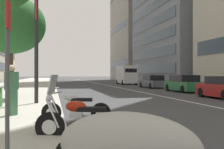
{
  "coord_description": "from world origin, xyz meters",
  "views": [
    {
      "loc": [
        -3.13,
        7.24,
        1.49
      ],
      "look_at": [
        12.85,
        3.93,
        1.48
      ],
      "focal_mm": 45.95,
      "sensor_mm": 36.0,
      "label": 1
    }
  ],
  "objects_px": {
    "motorcycle_under_tarp": "(82,122)",
    "pedestrian_on_plaza": "(12,90)",
    "motorcycle_second_in_row": "(75,108)",
    "parking_sign_by_curb": "(8,42)",
    "car_mid_block_traffic": "(184,84)",
    "car_following_behind": "(153,82)",
    "street_tree_far_plaza": "(11,25)",
    "motorcycle_by_sign_pole": "(126,146)",
    "delivery_van_ahead": "(126,75)"
  },
  "relations": [
    {
      "from": "car_following_behind",
      "to": "parking_sign_by_curb",
      "type": "bearing_deg",
      "value": 153.66
    },
    {
      "from": "motorcycle_under_tarp",
      "to": "delivery_van_ahead",
      "type": "xyz_separation_m",
      "value": [
        35.38,
        -10.19,
        1.02
      ]
    },
    {
      "from": "motorcycle_under_tarp",
      "to": "car_following_behind",
      "type": "height_order",
      "value": "motorcycle_under_tarp"
    },
    {
      "from": "motorcycle_second_in_row",
      "to": "car_mid_block_traffic",
      "type": "distance_m",
      "value": 17.12
    },
    {
      "from": "motorcycle_by_sign_pole",
      "to": "street_tree_far_plaza",
      "type": "xyz_separation_m",
      "value": [
        13.64,
        3.28,
        3.79
      ]
    },
    {
      "from": "car_mid_block_traffic",
      "to": "pedestrian_on_plaza",
      "type": "distance_m",
      "value": 17.73
    },
    {
      "from": "street_tree_far_plaza",
      "to": "parking_sign_by_curb",
      "type": "bearing_deg",
      "value": -172.46
    },
    {
      "from": "street_tree_far_plaza",
      "to": "pedestrian_on_plaza",
      "type": "height_order",
      "value": "street_tree_far_plaza"
    },
    {
      "from": "delivery_van_ahead",
      "to": "street_tree_far_plaza",
      "type": "height_order",
      "value": "street_tree_far_plaza"
    },
    {
      "from": "car_following_behind",
      "to": "motorcycle_under_tarp",
      "type": "bearing_deg",
      "value": 154.34
    },
    {
      "from": "car_following_behind",
      "to": "delivery_van_ahead",
      "type": "height_order",
      "value": "delivery_van_ahead"
    },
    {
      "from": "motorcycle_by_sign_pole",
      "to": "pedestrian_on_plaza",
      "type": "distance_m",
      "value": 6.6
    },
    {
      "from": "car_following_behind",
      "to": "street_tree_far_plaza",
      "type": "xyz_separation_m",
      "value": [
        -12.65,
        13.13,
        3.69
      ]
    },
    {
      "from": "parking_sign_by_curb",
      "to": "street_tree_far_plaza",
      "type": "distance_m",
      "value": 13.37
    },
    {
      "from": "delivery_van_ahead",
      "to": "pedestrian_on_plaza",
      "type": "distance_m",
      "value": 34.07
    },
    {
      "from": "motorcycle_under_tarp",
      "to": "delivery_van_ahead",
      "type": "relative_size",
      "value": 0.37
    },
    {
      "from": "car_mid_block_traffic",
      "to": "car_following_behind",
      "type": "height_order",
      "value": "car_mid_block_traffic"
    },
    {
      "from": "motorcycle_by_sign_pole",
      "to": "car_mid_block_traffic",
      "type": "xyz_separation_m",
      "value": [
        18.98,
        -10.01,
        0.13
      ]
    },
    {
      "from": "motorcycle_second_in_row",
      "to": "car_mid_block_traffic",
      "type": "bearing_deg",
      "value": -113.63
    },
    {
      "from": "car_following_behind",
      "to": "parking_sign_by_curb",
      "type": "distance_m",
      "value": 28.14
    },
    {
      "from": "car_mid_block_traffic",
      "to": "street_tree_far_plaza",
      "type": "bearing_deg",
      "value": 111.29
    },
    {
      "from": "motorcycle_under_tarp",
      "to": "street_tree_far_plaza",
      "type": "bearing_deg",
      "value": -57.07
    },
    {
      "from": "parking_sign_by_curb",
      "to": "pedestrian_on_plaza",
      "type": "relative_size",
      "value": 1.74
    },
    {
      "from": "delivery_van_ahead",
      "to": "street_tree_far_plaza",
      "type": "xyz_separation_m",
      "value": [
        -24.38,
        13.16,
        2.87
      ]
    },
    {
      "from": "car_following_behind",
      "to": "delivery_van_ahead",
      "type": "bearing_deg",
      "value": -2.53
    },
    {
      "from": "motorcycle_by_sign_pole",
      "to": "parking_sign_by_curb",
      "type": "relative_size",
      "value": 0.72
    },
    {
      "from": "motorcycle_by_sign_pole",
      "to": "car_following_behind",
      "type": "height_order",
      "value": "car_following_behind"
    },
    {
      "from": "motorcycle_by_sign_pole",
      "to": "car_following_behind",
      "type": "bearing_deg",
      "value": -78.63
    },
    {
      "from": "motorcycle_by_sign_pole",
      "to": "motorcycle_second_in_row",
      "type": "relative_size",
      "value": 0.98
    },
    {
      "from": "delivery_van_ahead",
      "to": "street_tree_far_plaza",
      "type": "bearing_deg",
      "value": 152.48
    },
    {
      "from": "motorcycle_second_in_row",
      "to": "pedestrian_on_plaza",
      "type": "height_order",
      "value": "pedestrian_on_plaza"
    },
    {
      "from": "motorcycle_second_in_row",
      "to": "parking_sign_by_curb",
      "type": "distance_m",
      "value": 5.09
    },
    {
      "from": "motorcycle_under_tarp",
      "to": "pedestrian_on_plaza",
      "type": "distance_m",
      "value": 4.08
    },
    {
      "from": "delivery_van_ahead",
      "to": "parking_sign_by_curb",
      "type": "bearing_deg",
      "value": 163.85
    },
    {
      "from": "car_mid_block_traffic",
      "to": "delivery_van_ahead",
      "type": "distance_m",
      "value": 19.06
    },
    {
      "from": "motorcycle_second_in_row",
      "to": "pedestrian_on_plaza",
      "type": "relative_size",
      "value": 1.28
    },
    {
      "from": "motorcycle_second_in_row",
      "to": "car_following_behind",
      "type": "bearing_deg",
      "value": -102.43
    },
    {
      "from": "motorcycle_under_tarp",
      "to": "parking_sign_by_curb",
      "type": "height_order",
      "value": "parking_sign_by_curb"
    },
    {
      "from": "motorcycle_under_tarp",
      "to": "motorcycle_second_in_row",
      "type": "relative_size",
      "value": 0.99
    },
    {
      "from": "car_mid_block_traffic",
      "to": "delivery_van_ahead",
      "type": "height_order",
      "value": "delivery_van_ahead"
    },
    {
      "from": "motorcycle_under_tarp",
      "to": "motorcycle_by_sign_pole",
      "type": "bearing_deg",
      "value": 114.64
    },
    {
      "from": "motorcycle_under_tarp",
      "to": "car_mid_block_traffic",
      "type": "distance_m",
      "value": 19.33
    },
    {
      "from": "car_mid_block_traffic",
      "to": "motorcycle_by_sign_pole",
      "type": "bearing_deg",
      "value": 151.62
    },
    {
      "from": "motorcycle_by_sign_pole",
      "to": "pedestrian_on_plaza",
      "type": "relative_size",
      "value": 1.26
    },
    {
      "from": "motorcycle_under_tarp",
      "to": "delivery_van_ahead",
      "type": "height_order",
      "value": "delivery_van_ahead"
    },
    {
      "from": "motorcycle_under_tarp",
      "to": "car_mid_block_traffic",
      "type": "xyz_separation_m",
      "value": [
        16.33,
        -10.33,
        0.23
      ]
    },
    {
      "from": "car_following_behind",
      "to": "delivery_van_ahead",
      "type": "distance_m",
      "value": 11.75
    },
    {
      "from": "motorcycle_by_sign_pole",
      "to": "car_mid_block_traffic",
      "type": "distance_m",
      "value": 21.46
    },
    {
      "from": "motorcycle_by_sign_pole",
      "to": "motorcycle_under_tarp",
      "type": "relative_size",
      "value": 0.99
    },
    {
      "from": "car_mid_block_traffic",
      "to": "delivery_van_ahead",
      "type": "relative_size",
      "value": 0.8
    }
  ]
}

